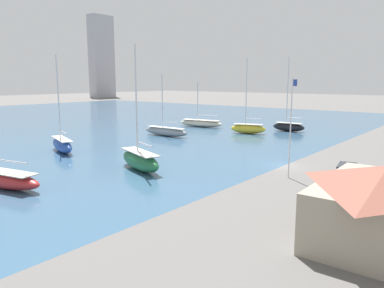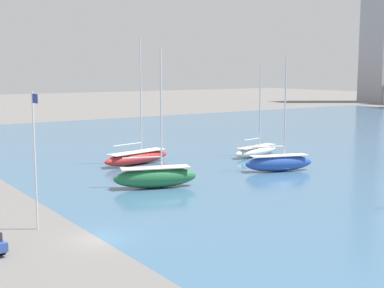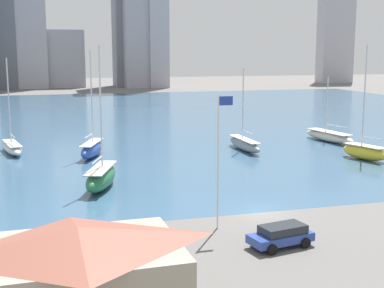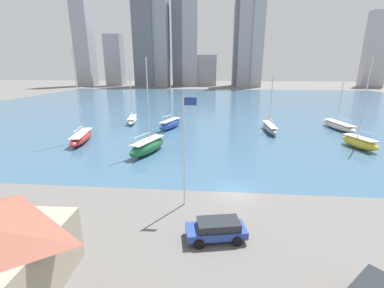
{
  "view_description": "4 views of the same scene",
  "coord_description": "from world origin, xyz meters",
  "px_view_note": "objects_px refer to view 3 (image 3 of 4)",
  "views": [
    {
      "loc": [
        -42.34,
        -19.45,
        10.42
      ],
      "look_at": [
        -5.16,
        10.39,
        2.32
      ],
      "focal_mm": 35.0,
      "sensor_mm": 36.0,
      "label": 1
    },
    {
      "loc": [
        35.0,
        -16.05,
        12.25
      ],
      "look_at": [
        -5.86,
        12.29,
        5.42
      ],
      "focal_mm": 50.0,
      "sensor_mm": 36.0,
      "label": 2
    },
    {
      "loc": [
        -18.05,
        -41.79,
        13.92
      ],
      "look_at": [
        -3.59,
        9.74,
        4.66
      ],
      "focal_mm": 50.0,
      "sensor_mm": 36.0,
      "label": 3
    },
    {
      "loc": [
        -2.33,
        -25.6,
        13.03
      ],
      "look_at": [
        -5.47,
        10.71,
        2.2
      ],
      "focal_mm": 24.0,
      "sensor_mm": 36.0,
      "label": 4
    }
  ],
  "objects_px": {
    "sailboat_yellow": "(365,151)",
    "sailboat_white": "(12,147)",
    "sailboat_cream": "(329,136)",
    "sailboat_green": "(101,177)",
    "flag_pole": "(219,157)",
    "boat_shed": "(79,272)",
    "parked_wagon_blue": "(281,235)",
    "sailboat_gray": "(244,144)",
    "sailboat_blue": "(92,149)"
  },
  "relations": [
    {
      "from": "boat_shed",
      "to": "sailboat_white",
      "type": "bearing_deg",
      "value": 95.16
    },
    {
      "from": "sailboat_yellow",
      "to": "parked_wagon_blue",
      "type": "bearing_deg",
      "value": -150.67
    },
    {
      "from": "sailboat_white",
      "to": "boat_shed",
      "type": "bearing_deg",
      "value": -95.17
    },
    {
      "from": "sailboat_blue",
      "to": "sailboat_gray",
      "type": "height_order",
      "value": "sailboat_blue"
    },
    {
      "from": "sailboat_blue",
      "to": "parked_wagon_blue",
      "type": "relative_size",
      "value": 2.83
    },
    {
      "from": "sailboat_cream",
      "to": "sailboat_blue",
      "type": "height_order",
      "value": "sailboat_blue"
    },
    {
      "from": "sailboat_green",
      "to": "sailboat_white",
      "type": "distance_m",
      "value": 24.81
    },
    {
      "from": "flag_pole",
      "to": "sailboat_blue",
      "type": "relative_size",
      "value": 0.76
    },
    {
      "from": "sailboat_yellow",
      "to": "sailboat_white",
      "type": "height_order",
      "value": "sailboat_yellow"
    },
    {
      "from": "boat_shed",
      "to": "sailboat_cream",
      "type": "height_order",
      "value": "sailboat_cream"
    },
    {
      "from": "sailboat_green",
      "to": "sailboat_white",
      "type": "height_order",
      "value": "sailboat_green"
    },
    {
      "from": "sailboat_blue",
      "to": "sailboat_green",
      "type": "bearing_deg",
      "value": -72.59
    },
    {
      "from": "sailboat_yellow",
      "to": "sailboat_white",
      "type": "relative_size",
      "value": 1.13
    },
    {
      "from": "boat_shed",
      "to": "sailboat_cream",
      "type": "relative_size",
      "value": 0.97
    },
    {
      "from": "sailboat_cream",
      "to": "sailboat_white",
      "type": "bearing_deg",
      "value": 167.19
    },
    {
      "from": "flag_pole",
      "to": "sailboat_yellow",
      "type": "height_order",
      "value": "sailboat_yellow"
    },
    {
      "from": "sailboat_cream",
      "to": "sailboat_yellow",
      "type": "xyz_separation_m",
      "value": [
        -2.89,
        -14.05,
        0.23
      ]
    },
    {
      "from": "boat_shed",
      "to": "sailboat_blue",
      "type": "xyz_separation_m",
      "value": [
        4.65,
        44.18,
        -1.37
      ]
    },
    {
      "from": "flag_pole",
      "to": "sailboat_cream",
      "type": "distance_m",
      "value": 46.38
    },
    {
      "from": "boat_shed",
      "to": "sailboat_blue",
      "type": "distance_m",
      "value": 44.45
    },
    {
      "from": "parked_wagon_blue",
      "to": "sailboat_white",
      "type": "bearing_deg",
      "value": 14.36
    },
    {
      "from": "sailboat_cream",
      "to": "sailboat_green",
      "type": "relative_size",
      "value": 0.77
    },
    {
      "from": "boat_shed",
      "to": "sailboat_gray",
      "type": "relative_size",
      "value": 0.92
    },
    {
      "from": "flag_pole",
      "to": "boat_shed",
      "type": "bearing_deg",
      "value": -134.77
    },
    {
      "from": "sailboat_green",
      "to": "sailboat_white",
      "type": "relative_size",
      "value": 1.11
    },
    {
      "from": "sailboat_gray",
      "to": "parked_wagon_blue",
      "type": "bearing_deg",
      "value": -108.57
    },
    {
      "from": "boat_shed",
      "to": "sailboat_yellow",
      "type": "relative_size",
      "value": 0.73
    },
    {
      "from": "sailboat_white",
      "to": "sailboat_green",
      "type": "bearing_deg",
      "value": -78.57
    },
    {
      "from": "boat_shed",
      "to": "sailboat_yellow",
      "type": "xyz_separation_m",
      "value": [
        38.75,
        32.68,
        -1.39
      ]
    },
    {
      "from": "sailboat_white",
      "to": "sailboat_gray",
      "type": "relative_size",
      "value": 1.12
    },
    {
      "from": "sailboat_cream",
      "to": "sailboat_blue",
      "type": "distance_m",
      "value": 37.08
    },
    {
      "from": "sailboat_cream",
      "to": "parked_wagon_blue",
      "type": "bearing_deg",
      "value": -133.04
    },
    {
      "from": "sailboat_yellow",
      "to": "sailboat_white",
      "type": "xyz_separation_m",
      "value": [
        -44.52,
        17.06,
        -0.23
      ]
    },
    {
      "from": "sailboat_blue",
      "to": "sailboat_gray",
      "type": "relative_size",
      "value": 1.21
    },
    {
      "from": "boat_shed",
      "to": "sailboat_white",
      "type": "height_order",
      "value": "sailboat_white"
    },
    {
      "from": "sailboat_yellow",
      "to": "parked_wagon_blue",
      "type": "relative_size",
      "value": 2.96
    },
    {
      "from": "boat_shed",
      "to": "sailboat_green",
      "type": "xyz_separation_m",
      "value": [
        4.01,
        26.94,
        -1.29
      ]
    },
    {
      "from": "sailboat_yellow",
      "to": "sailboat_gray",
      "type": "relative_size",
      "value": 1.27
    },
    {
      "from": "boat_shed",
      "to": "parked_wagon_blue",
      "type": "bearing_deg",
      "value": 22.67
    },
    {
      "from": "sailboat_yellow",
      "to": "sailboat_green",
      "type": "bearing_deg",
      "value": 171.37
    },
    {
      "from": "sailboat_gray",
      "to": "sailboat_white",
      "type": "bearing_deg",
      "value": 167.03
    },
    {
      "from": "sailboat_yellow",
      "to": "parked_wagon_blue",
      "type": "xyz_separation_m",
      "value": [
        -24.04,
        -26.09,
        -0.2
      ]
    },
    {
      "from": "sailboat_blue",
      "to": "sailboat_cream",
      "type": "bearing_deg",
      "value": 23.47
    },
    {
      "from": "sailboat_green",
      "to": "sailboat_yellow",
      "type": "bearing_deg",
      "value": 28.93
    },
    {
      "from": "parked_wagon_blue",
      "to": "sailboat_gray",
      "type": "bearing_deg",
      "value": -28.26
    },
    {
      "from": "sailboat_blue",
      "to": "sailboat_gray",
      "type": "distance_m",
      "value": 21.44
    },
    {
      "from": "boat_shed",
      "to": "sailboat_cream",
      "type": "xyz_separation_m",
      "value": [
        41.64,
        46.73,
        -1.62
      ]
    },
    {
      "from": "sailboat_white",
      "to": "sailboat_gray",
      "type": "bearing_deg",
      "value": -23.41
    },
    {
      "from": "flag_pole",
      "to": "sailboat_yellow",
      "type": "distance_m",
      "value": 34.6
    },
    {
      "from": "parked_wagon_blue",
      "to": "sailboat_yellow",
      "type": "bearing_deg",
      "value": -53.69
    }
  ]
}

